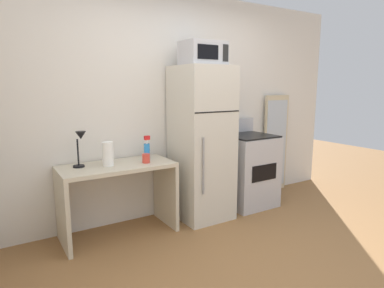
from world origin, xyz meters
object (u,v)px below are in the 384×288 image
(paper_towel_roll, at_px, (108,154))
(spray_bottle, at_px, (147,149))
(microwave, at_px, (203,53))
(refrigerator, at_px, (201,144))
(desk, at_px, (118,186))
(oven_range, at_px, (247,170))
(leaning_mirror, at_px, (275,144))
(desk_lamp, at_px, (80,143))
(coffee_mug, at_px, (146,158))

(paper_towel_roll, relative_size, spray_bottle, 0.96)
(paper_towel_roll, xyz_separation_m, microwave, (1.09, -0.05, 1.01))
(paper_towel_roll, height_order, refrigerator, refrigerator)
(desk, relative_size, refrigerator, 0.65)
(oven_range, bearing_deg, leaning_mirror, 18.76)
(refrigerator, relative_size, oven_range, 1.59)
(paper_towel_roll, bearing_deg, desk_lamp, 160.16)
(refrigerator, bearing_deg, microwave, -89.68)
(leaning_mirror, bearing_deg, microwave, -168.98)
(desk_lamp, distance_m, coffee_mug, 0.66)
(paper_towel_roll, bearing_deg, desk, 6.00)
(desk, relative_size, leaning_mirror, 0.81)
(desk, height_order, desk_lamp, desk_lamp)
(paper_towel_roll, bearing_deg, coffee_mug, -11.79)
(desk, height_order, spray_bottle, spray_bottle)
(coffee_mug, bearing_deg, microwave, 2.53)
(microwave, xyz_separation_m, oven_range, (0.72, 0.03, -1.42))
(coffee_mug, distance_m, paper_towel_roll, 0.39)
(desk_lamp, relative_size, microwave, 0.77)
(desk, bearing_deg, coffee_mug, -17.10)
(paper_towel_roll, xyz_separation_m, spray_bottle, (0.48, 0.13, -0.02))
(spray_bottle, distance_m, microwave, 1.22)
(coffee_mug, height_order, paper_towel_roll, paper_towel_roll)
(desk, distance_m, paper_towel_roll, 0.36)
(desk_lamp, xyz_separation_m, refrigerator, (1.34, -0.11, -0.11))
(desk, height_order, oven_range, oven_range)
(spray_bottle, distance_m, refrigerator, 0.64)
(microwave, height_order, oven_range, microwave)
(desk, xyz_separation_m, paper_towel_roll, (-0.09, -0.01, 0.35))
(desk, distance_m, microwave, 1.69)
(spray_bottle, relative_size, microwave, 0.54)
(leaning_mirror, bearing_deg, spray_bottle, -176.87)
(refrigerator, xyz_separation_m, leaning_mirror, (1.47, 0.27, -0.18))
(spray_bottle, relative_size, refrigerator, 0.14)
(microwave, height_order, leaning_mirror, microwave)
(desk, xyz_separation_m, microwave, (1.01, -0.06, 1.36))
(paper_towel_roll, xyz_separation_m, leaning_mirror, (2.57, 0.24, -0.17))
(microwave, distance_m, oven_range, 1.59)
(paper_towel_roll, bearing_deg, leaning_mirror, 5.36)
(paper_towel_roll, bearing_deg, oven_range, -0.45)
(desk, height_order, leaning_mirror, leaning_mirror)
(paper_towel_roll, height_order, spray_bottle, spray_bottle)
(microwave, bearing_deg, paper_towel_roll, 177.58)
(spray_bottle, bearing_deg, paper_towel_roll, -165.16)
(refrigerator, xyz_separation_m, oven_range, (0.72, 0.01, -0.41))
(desk_lamp, height_order, coffee_mug, desk_lamp)
(refrigerator, relative_size, microwave, 3.81)
(desk_lamp, relative_size, paper_towel_roll, 1.47)
(paper_towel_roll, relative_size, oven_range, 0.22)
(refrigerator, relative_size, leaning_mirror, 1.25)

